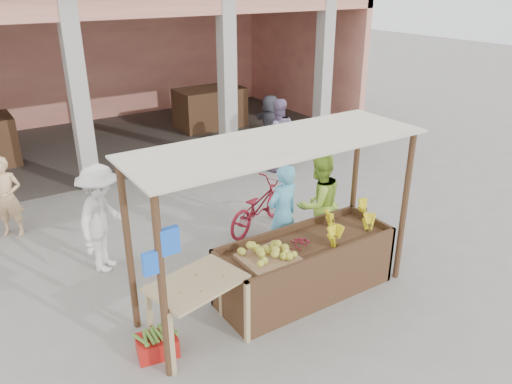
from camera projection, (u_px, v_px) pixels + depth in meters
ground at (276, 303)px, 7.14m from camera, size 60.00×60.00×0.00m
market_building at (82, 43)px, 12.95m from camera, size 14.40×6.40×4.20m
fruit_stall at (305, 269)px, 7.23m from camera, size 2.60×0.95×0.80m
stall_awning at (275, 173)px, 6.39m from camera, size 4.09×1.35×2.39m
banana_heap at (349, 223)px, 7.46m from camera, size 1.17×0.64×0.21m
melon_tray at (268, 255)px, 6.64m from camera, size 0.72×0.62×0.19m
berry_heap at (300, 243)px, 6.99m from camera, size 0.39×0.32×0.12m
side_table at (197, 292)px, 6.08m from camera, size 1.27×0.98×0.91m
papaya_pile at (196, 274)px, 5.98m from camera, size 0.75×0.43×0.21m
red_crate at (157, 346)px, 6.13m from camera, size 0.55×0.44×0.25m
plantain_bundle at (156, 335)px, 6.06m from camera, size 0.37×0.26×0.07m
produce_sacks at (234, 152)px, 12.27m from camera, size 1.05×0.78×0.64m
vendor_blue at (283, 212)px, 7.81m from camera, size 0.74×0.59×1.81m
vendor_green at (319, 201)px, 8.16m from camera, size 0.88×0.52×1.82m
motorcycle at (258, 205)px, 9.10m from camera, size 1.23×1.86×0.92m
shopper_a at (101, 215)px, 7.62m from camera, size 1.26×1.31×1.89m
shopper_d at (270, 122)px, 13.01m from camera, size 0.74×1.52×1.59m
shopper_e at (7, 196)px, 8.75m from camera, size 0.70×0.65×1.52m
shopper_f at (277, 132)px, 11.63m from camera, size 1.05×0.81×1.90m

